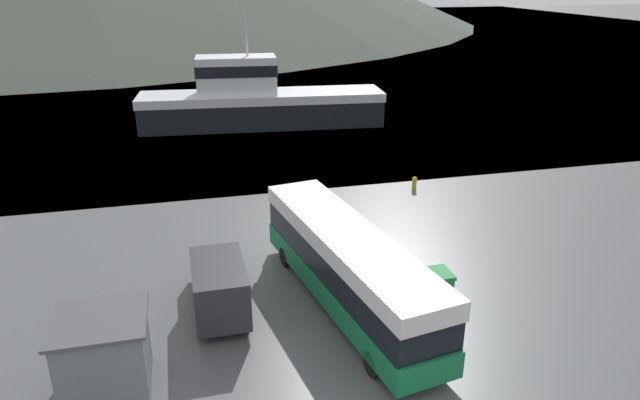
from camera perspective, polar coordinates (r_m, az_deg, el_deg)
name	(u,v)px	position (r m, az deg, el deg)	size (l,w,h in m)	color
water_surface	(196,26)	(153.00, -12.33, 16.67)	(240.00, 240.00, 0.00)	slate
tour_bus	(347,265)	(22.73, 2.76, -6.50)	(4.47, 12.27, 3.30)	#146B3D
delivery_van	(218,283)	(23.08, -10.13, -8.19)	(2.07, 5.26, 2.30)	#2D2D33
fishing_boat	(257,100)	(50.56, -6.30, 9.91)	(21.34, 6.49, 10.12)	black
storage_bin	(437,288)	(23.85, 11.66, -8.57)	(1.02, 1.18, 1.46)	green
dock_kiosk	(104,354)	(20.01, -20.77, -14.17)	(2.92, 2.76, 2.67)	slate
mooring_bollard	(414,182)	(35.94, 9.42, 1.74)	(0.33, 0.33, 0.84)	#B29919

